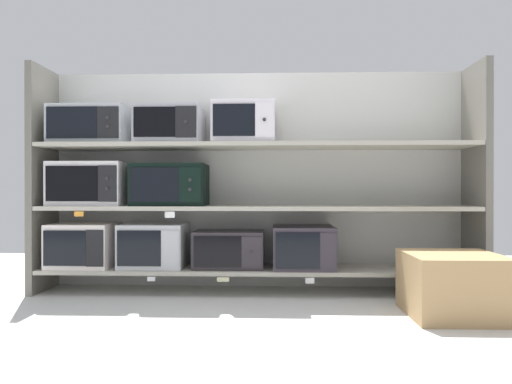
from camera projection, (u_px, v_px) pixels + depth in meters
name	position (u px, v px, depth m)	size (l,w,h in m)	color
ground	(249.00, 336.00, 2.42)	(7.12, 6.00, 0.02)	silver
back_panel	(257.00, 180.00, 3.64)	(3.32, 0.04, 1.66)	#B2B2AD
upright_left	(43.00, 179.00, 3.47)	(0.05, 0.42, 1.66)	#68645B
upright_right	(476.00, 179.00, 3.36)	(0.05, 0.42, 1.66)	#68645B
shelf_0	(256.00, 269.00, 3.41)	(3.12, 0.42, 0.03)	#ADA899
microwave_0	(84.00, 245.00, 3.45)	(0.45, 0.41, 0.32)	silver
microwave_1	(154.00, 245.00, 3.44)	(0.46, 0.39, 0.32)	#B4B6BB
microwave_2	(229.00, 249.00, 3.42)	(0.51, 0.34, 0.27)	#2F292F
microwave_3	(303.00, 247.00, 3.40)	(0.44, 0.43, 0.30)	#342D36
price_tag_0	(151.00, 279.00, 3.23)	(0.06, 0.00, 0.03)	white
price_tag_1	(223.00, 280.00, 3.21)	(0.08, 0.00, 0.03)	beige
price_tag_2	(310.00, 281.00, 3.19)	(0.06, 0.00, 0.04)	white
shelf_1	(256.00, 208.00, 3.41)	(3.12, 0.42, 0.03)	#ADA899
microwave_4	(90.00, 184.00, 3.45)	(0.54, 0.37, 0.32)	silver
microwave_5	(170.00, 185.00, 3.43)	(0.53, 0.37, 0.30)	black
price_tag_3	(79.00, 214.00, 3.24)	(0.07, 0.00, 0.03)	orange
price_tag_4	(170.00, 215.00, 3.22)	(0.07, 0.00, 0.04)	white
shelf_2	(256.00, 146.00, 3.41)	(3.12, 0.42, 0.03)	#ADA899
microwave_6	(91.00, 126.00, 3.45)	(0.55, 0.35, 0.28)	#B0B7BD
microwave_7	(170.00, 126.00, 3.43)	(0.47, 0.40, 0.27)	#A4A5AE
microwave_8	(244.00, 123.00, 3.41)	(0.45, 0.37, 0.30)	silver
shipping_carton	(453.00, 285.00, 2.76)	(0.54, 0.54, 0.37)	tan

